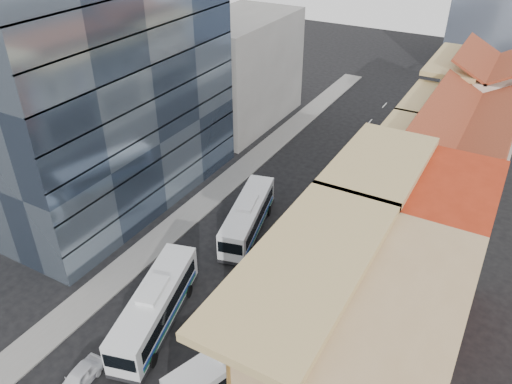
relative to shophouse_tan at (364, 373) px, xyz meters
The scene contains 13 objects.
sidewalk_right 18.82m from the shophouse_tan, 107.93° to the left, with size 3.00×90.00×0.15m, color slate.
sidewalk_left 28.82m from the shophouse_tan, 142.93° to the left, with size 3.00×90.00×0.15m, color slate.
shophouse_tan is the anchor object (origin of this frame).
shophouse_red 12.00m from the shophouse_tan, 90.00° to the left, with size 8.00×10.00×12.00m, color #B02E13.
shophouse_cream_near 21.52m from the shophouse_tan, 90.00° to the left, with size 8.00×9.00×10.00m, color beige.
shophouse_cream_mid 30.52m from the shophouse_tan, 90.00° to the left, with size 8.00×9.00×10.00m, color beige.
shophouse_cream_far 41.00m from the shophouse_tan, 90.00° to the left, with size 8.00×12.00×11.00m, color beige.
office_tower 35.19m from the shophouse_tan, 155.70° to the left, with size 12.00×26.00×30.00m, color #3D4C61.
office_block_far 47.64m from the shophouse_tan, 129.04° to the left, with size 10.00×18.00×14.00m, color gray.
bus_left_near 16.70m from the shophouse_tan, behind, with size 2.63×11.23×3.60m, color silver, non-canonical shape.
bus_left_far 22.26m from the shophouse_tan, 137.09° to the left, with size 2.53×10.78×3.46m, color white, non-canonical shape.
bus_right 9.58m from the shophouse_tan, behind, with size 2.32×9.90×3.17m, color silver, non-canonical shape.
sedan_left 18.77m from the shophouse_tan, 162.67° to the right, with size 1.53×3.79×1.29m, color white.
Camera 1 is at (17.51, -13.19, 28.63)m, focal length 35.00 mm.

